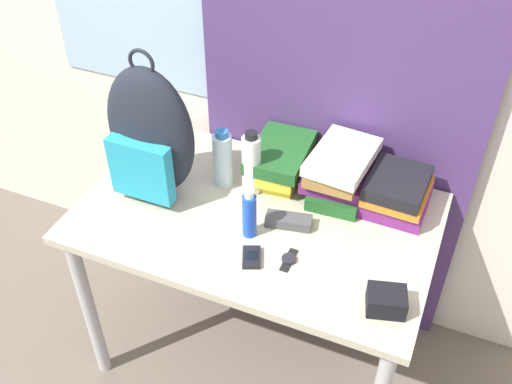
{
  "coord_description": "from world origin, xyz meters",
  "views": [
    {
      "loc": [
        0.57,
        -0.99,
        2.13
      ],
      "look_at": [
        0.0,
        0.36,
        0.87
      ],
      "focal_mm": 42.0,
      "sensor_mm": 36.0,
      "label": 1
    }
  ],
  "objects_px": {
    "book_stack_center": "(339,172)",
    "backpack": "(150,136)",
    "book_stack_right": "(396,192)",
    "camera_pouch": "(386,301)",
    "water_bottle": "(223,159)",
    "sunscreen_bottle": "(249,215)",
    "book_stack_left": "(279,160)",
    "sports_bottle": "(251,164)",
    "wristwatch": "(289,259)",
    "cell_phone": "(251,257)",
    "sunglasses_case": "(289,221)"
  },
  "relations": [
    {
      "from": "book_stack_left",
      "to": "cell_phone",
      "type": "bearing_deg",
      "value": -80.36
    },
    {
      "from": "book_stack_center",
      "to": "cell_phone",
      "type": "bearing_deg",
      "value": -110.61
    },
    {
      "from": "sunscreen_bottle",
      "to": "wristwatch",
      "type": "distance_m",
      "value": 0.19
    },
    {
      "from": "book_stack_center",
      "to": "water_bottle",
      "type": "xyz_separation_m",
      "value": [
        -0.39,
        -0.1,
        0.01
      ]
    },
    {
      "from": "sunscreen_bottle",
      "to": "cell_phone",
      "type": "xyz_separation_m",
      "value": [
        0.05,
        -0.1,
        -0.08
      ]
    },
    {
      "from": "backpack",
      "to": "wristwatch",
      "type": "xyz_separation_m",
      "value": [
        0.54,
        -0.14,
        -0.22
      ]
    },
    {
      "from": "sunglasses_case",
      "to": "wristwatch",
      "type": "xyz_separation_m",
      "value": [
        0.06,
        -0.15,
        -0.01
      ]
    },
    {
      "from": "backpack",
      "to": "sports_bottle",
      "type": "bearing_deg",
      "value": 21.52
    },
    {
      "from": "book_stack_center",
      "to": "camera_pouch",
      "type": "relative_size",
      "value": 2.33
    },
    {
      "from": "book_stack_right",
      "to": "camera_pouch",
      "type": "bearing_deg",
      "value": -80.26
    },
    {
      "from": "book_stack_left",
      "to": "book_stack_center",
      "type": "xyz_separation_m",
      "value": [
        0.22,
        -0.01,
        0.02
      ]
    },
    {
      "from": "sunscreen_bottle",
      "to": "book_stack_center",
      "type": "bearing_deg",
      "value": 56.47
    },
    {
      "from": "cell_phone",
      "to": "wristwatch",
      "type": "relative_size",
      "value": 1.03
    },
    {
      "from": "sports_bottle",
      "to": "book_stack_left",
      "type": "bearing_deg",
      "value": 62.82
    },
    {
      "from": "sports_bottle",
      "to": "wristwatch",
      "type": "height_order",
      "value": "sports_bottle"
    },
    {
      "from": "book_stack_left",
      "to": "water_bottle",
      "type": "bearing_deg",
      "value": -146.68
    },
    {
      "from": "camera_pouch",
      "to": "water_bottle",
      "type": "bearing_deg",
      "value": 153.4
    },
    {
      "from": "sunscreen_bottle",
      "to": "camera_pouch",
      "type": "relative_size",
      "value": 1.4
    },
    {
      "from": "sports_bottle",
      "to": "wristwatch",
      "type": "distance_m",
      "value": 0.37
    },
    {
      "from": "water_bottle",
      "to": "sunglasses_case",
      "type": "xyz_separation_m",
      "value": [
        0.29,
        -0.12,
        -0.09
      ]
    },
    {
      "from": "backpack",
      "to": "book_stack_center",
      "type": "bearing_deg",
      "value": 21.0
    },
    {
      "from": "backpack",
      "to": "book_stack_right",
      "type": "distance_m",
      "value": 0.83
    },
    {
      "from": "sunscreen_bottle",
      "to": "book_stack_right",
      "type": "bearing_deg",
      "value": 37.5
    },
    {
      "from": "book_stack_center",
      "to": "book_stack_left",
      "type": "bearing_deg",
      "value": 177.93
    },
    {
      "from": "book_stack_right",
      "to": "wristwatch",
      "type": "xyz_separation_m",
      "value": [
        -0.24,
        -0.37,
        -0.06
      ]
    },
    {
      "from": "sports_bottle",
      "to": "camera_pouch",
      "type": "bearing_deg",
      "value": -30.73
    },
    {
      "from": "book_stack_right",
      "to": "sunscreen_bottle",
      "type": "bearing_deg",
      "value": -142.5
    },
    {
      "from": "book_stack_right",
      "to": "book_stack_left",
      "type": "bearing_deg",
      "value": 179.31
    },
    {
      "from": "backpack",
      "to": "book_stack_left",
      "type": "relative_size",
      "value": 1.87
    },
    {
      "from": "backpack",
      "to": "sunscreen_bottle",
      "type": "height_order",
      "value": "backpack"
    },
    {
      "from": "backpack",
      "to": "camera_pouch",
      "type": "bearing_deg",
      "value": -13.55
    },
    {
      "from": "book_stack_right",
      "to": "wristwatch",
      "type": "relative_size",
      "value": 2.42
    },
    {
      "from": "book_stack_center",
      "to": "book_stack_right",
      "type": "distance_m",
      "value": 0.2
    },
    {
      "from": "sports_bottle",
      "to": "sunscreen_bottle",
      "type": "distance_m",
      "value": 0.22
    },
    {
      "from": "backpack",
      "to": "book_stack_left",
      "type": "xyz_separation_m",
      "value": [
        0.36,
        0.23,
        -0.16
      ]
    },
    {
      "from": "book_stack_left",
      "to": "backpack",
      "type": "bearing_deg",
      "value": -147.42
    },
    {
      "from": "book_stack_right",
      "to": "cell_phone",
      "type": "height_order",
      "value": "book_stack_right"
    },
    {
      "from": "cell_phone",
      "to": "book_stack_left",
      "type": "bearing_deg",
      "value": 99.64
    },
    {
      "from": "backpack",
      "to": "book_stack_center",
      "type": "height_order",
      "value": "backpack"
    },
    {
      "from": "water_bottle",
      "to": "cell_phone",
      "type": "height_order",
      "value": "water_bottle"
    },
    {
      "from": "book_stack_right",
      "to": "wristwatch",
      "type": "distance_m",
      "value": 0.44
    },
    {
      "from": "book_stack_center",
      "to": "backpack",
      "type": "bearing_deg",
      "value": -159.0
    },
    {
      "from": "water_bottle",
      "to": "book_stack_right",
      "type": "bearing_deg",
      "value": 10.07
    },
    {
      "from": "camera_pouch",
      "to": "wristwatch",
      "type": "height_order",
      "value": "camera_pouch"
    },
    {
      "from": "book_stack_right",
      "to": "sunscreen_bottle",
      "type": "distance_m",
      "value": 0.5
    },
    {
      "from": "wristwatch",
      "to": "camera_pouch",
      "type": "bearing_deg",
      "value": -12.02
    },
    {
      "from": "sunglasses_case",
      "to": "book_stack_right",
      "type": "bearing_deg",
      "value": 36.41
    },
    {
      "from": "book_stack_left",
      "to": "sunscreen_bottle",
      "type": "height_order",
      "value": "sunscreen_bottle"
    },
    {
      "from": "book_stack_left",
      "to": "cell_phone",
      "type": "xyz_separation_m",
      "value": [
        0.07,
        -0.41,
        -0.06
      ]
    },
    {
      "from": "camera_pouch",
      "to": "book_stack_left",
      "type": "bearing_deg",
      "value": 138.34
    }
  ]
}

